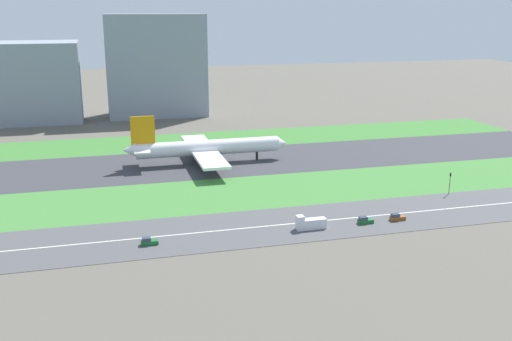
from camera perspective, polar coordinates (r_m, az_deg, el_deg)
The scene contains 15 objects.
ground_plane at distance 234.97m, azimuth -0.81°, elevation 0.98°, with size 800.00×800.00×0.00m, color #5B564C.
runway at distance 234.95m, azimuth -0.81°, elevation 1.00°, with size 280.00×46.00×0.10m, color #38383D.
grass_median_north at distance 273.82m, azimuth -2.91°, elevation 3.06°, with size 280.00×36.00×0.10m, color #3D7A33.
grass_median_south at distance 196.95m, azimuth 2.12°, elevation -1.88°, with size 280.00×36.00×0.10m, color #427F38.
highway at distance 168.27m, azimuth 5.31°, elevation -5.01°, with size 280.00×28.00×0.10m, color #4C4C4F.
highway_centerline at distance 168.25m, azimuth 5.32°, elevation -4.99°, with size 266.00×0.50×0.01m, color silver.
airliner at distance 229.96m, azimuth -5.04°, elevation 2.20°, with size 65.00×56.00×19.70m.
car_4 at distance 154.19m, azimuth -10.38°, elevation -6.81°, with size 4.40×1.80×2.00m.
car_1 at distance 169.06m, azimuth 10.54°, elevation -4.80°, with size 4.40×1.80×2.00m.
truck_0 at distance 162.67m, azimuth 5.28°, elevation -5.13°, with size 8.40×2.50×4.00m.
car_0 at distance 173.43m, azimuth 13.54°, elevation -4.45°, with size 4.40×1.80×2.00m.
traffic_light at distance 201.24m, azimuth 18.31°, elevation -1.03°, with size 0.36×0.50×7.20m.
terminal_building at distance 338.54m, azimuth -20.91°, elevation 8.04°, with size 50.04×37.74×41.87m, color gray.
hangar_building at distance 337.53m, azimuth -9.70°, elevation 10.01°, with size 54.08×27.71×55.97m, color gray.
fuel_tank_west at distance 385.27m, azimuth -8.69°, elevation 7.73°, with size 21.54×21.54×16.22m, color silver.
Camera 1 is at (-55.49, -220.66, 58.63)m, focal length 41.18 mm.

